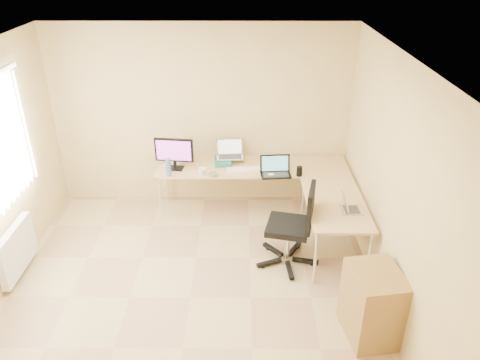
{
  "coord_description": "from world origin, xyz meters",
  "views": [
    {
      "loc": [
        0.57,
        -3.93,
        3.54
      ],
      "look_at": [
        0.55,
        1.1,
        0.9
      ],
      "focal_mm": 34.52,
      "sensor_mm": 36.0,
      "label": 1
    }
  ],
  "objects_px": {
    "desk_main": "(252,189)",
    "laptop_black": "(276,167)",
    "desk_fan": "(173,152)",
    "water_bottle": "(168,167)",
    "laptop_return": "(352,204)",
    "mug": "(202,172)",
    "office_chair": "(288,227)",
    "monitor": "(174,154)",
    "desk_return": "(333,228)",
    "laptop_center": "(230,150)",
    "keyboard": "(244,169)",
    "cabinet": "(372,306)"
  },
  "relations": [
    {
      "from": "desk_main",
      "to": "desk_return",
      "type": "bearing_deg",
      "value": -45.73
    },
    {
      "from": "desk_return",
      "to": "laptop_black",
      "type": "xyz_separation_m",
      "value": [
        -0.68,
        0.72,
        0.49
      ]
    },
    {
      "from": "desk_return",
      "to": "water_bottle",
      "type": "relative_size",
      "value": 5.27
    },
    {
      "from": "desk_main",
      "to": "desk_fan",
      "type": "distance_m",
      "value": 1.24
    },
    {
      "from": "laptop_center",
      "to": "mug",
      "type": "xyz_separation_m",
      "value": [
        -0.36,
        -0.46,
        -0.12
      ]
    },
    {
      "from": "water_bottle",
      "to": "office_chair",
      "type": "height_order",
      "value": "office_chair"
    },
    {
      "from": "desk_main",
      "to": "laptop_black",
      "type": "relative_size",
      "value": 6.61
    },
    {
      "from": "laptop_center",
      "to": "mug",
      "type": "relative_size",
      "value": 3.44
    },
    {
      "from": "desk_fan",
      "to": "cabinet",
      "type": "distance_m",
      "value": 3.45
    },
    {
      "from": "desk_return",
      "to": "desk_fan",
      "type": "relative_size",
      "value": 5.38
    },
    {
      "from": "monitor",
      "to": "water_bottle",
      "type": "height_order",
      "value": "monitor"
    },
    {
      "from": "desk_main",
      "to": "keyboard",
      "type": "relative_size",
      "value": 5.44
    },
    {
      "from": "laptop_black",
      "to": "cabinet",
      "type": "distance_m",
      "value": 2.29
    },
    {
      "from": "desk_fan",
      "to": "water_bottle",
      "type": "bearing_deg",
      "value": -79.41
    },
    {
      "from": "desk_return",
      "to": "mug",
      "type": "relative_size",
      "value": 11.73
    },
    {
      "from": "laptop_return",
      "to": "mug",
      "type": "bearing_deg",
      "value": 61.59
    },
    {
      "from": "cabinet",
      "to": "desk_return",
      "type": "bearing_deg",
      "value": 87.3
    },
    {
      "from": "laptop_center",
      "to": "office_chair",
      "type": "height_order",
      "value": "office_chair"
    },
    {
      "from": "desk_main",
      "to": "laptop_black",
      "type": "xyz_separation_m",
      "value": [
        0.3,
        -0.28,
        0.49
      ]
    },
    {
      "from": "laptop_center",
      "to": "desk_fan",
      "type": "relative_size",
      "value": 1.58
    },
    {
      "from": "laptop_center",
      "to": "water_bottle",
      "type": "distance_m",
      "value": 0.93
    },
    {
      "from": "laptop_center",
      "to": "mug",
      "type": "distance_m",
      "value": 0.6
    },
    {
      "from": "office_chair",
      "to": "desk_main",
      "type": "bearing_deg",
      "value": 121.46
    },
    {
      "from": "desk_return",
      "to": "mug",
      "type": "xyz_separation_m",
      "value": [
        -1.66,
        0.7,
        0.42
      ]
    },
    {
      "from": "laptop_black",
      "to": "water_bottle",
      "type": "relative_size",
      "value": 1.62
    },
    {
      "from": "keyboard",
      "to": "mug",
      "type": "bearing_deg",
      "value": -169.71
    },
    {
      "from": "office_chair",
      "to": "keyboard",
      "type": "bearing_deg",
      "value": 128.91
    },
    {
      "from": "office_chair",
      "to": "cabinet",
      "type": "bearing_deg",
      "value": -45.18
    },
    {
      "from": "desk_main",
      "to": "laptop_center",
      "type": "xyz_separation_m",
      "value": [
        -0.32,
        0.16,
        0.54
      ]
    },
    {
      "from": "mug",
      "to": "desk_main",
      "type": "bearing_deg",
      "value": 23.56
    },
    {
      "from": "desk_return",
      "to": "monitor",
      "type": "xyz_separation_m",
      "value": [
        -2.04,
        0.91,
        0.59
      ]
    },
    {
      "from": "laptop_return",
      "to": "desk_main",
      "type": "bearing_deg",
      "value": 41.26
    },
    {
      "from": "laptop_black",
      "to": "laptop_return",
      "type": "xyz_separation_m",
      "value": [
        0.83,
        -0.91,
        -0.03
      ]
    },
    {
      "from": "monitor",
      "to": "desk_fan",
      "type": "xyz_separation_m",
      "value": [
        -0.06,
        0.29,
        -0.1
      ]
    },
    {
      "from": "desk_fan",
      "to": "office_chair",
      "type": "relative_size",
      "value": 0.23
    },
    {
      "from": "monitor",
      "to": "mug",
      "type": "height_order",
      "value": "monitor"
    },
    {
      "from": "desk_return",
      "to": "laptop_return",
      "type": "relative_size",
      "value": 4.54
    },
    {
      "from": "laptop_return",
      "to": "monitor",
      "type": "bearing_deg",
      "value": 61.33
    },
    {
      "from": "water_bottle",
      "to": "laptop_return",
      "type": "relative_size",
      "value": 0.86
    },
    {
      "from": "laptop_black",
      "to": "mug",
      "type": "height_order",
      "value": "laptop_black"
    },
    {
      "from": "desk_return",
      "to": "laptop_center",
      "type": "distance_m",
      "value": 1.82
    },
    {
      "from": "cabinet",
      "to": "keyboard",
      "type": "bearing_deg",
      "value": 110.12
    },
    {
      "from": "monitor",
      "to": "cabinet",
      "type": "xyz_separation_m",
      "value": [
        2.19,
        -2.27,
        -0.59
      ]
    },
    {
      "from": "monitor",
      "to": "water_bottle",
      "type": "xyz_separation_m",
      "value": [
        -0.06,
        -0.2,
        -0.1
      ]
    },
    {
      "from": "laptop_return",
      "to": "desk_fan",
      "type": "bearing_deg",
      "value": 56.19
    },
    {
      "from": "desk_main",
      "to": "laptop_black",
      "type": "bearing_deg",
      "value": -43.25
    },
    {
      "from": "desk_main",
      "to": "monitor",
      "type": "height_order",
      "value": "monitor"
    },
    {
      "from": "laptop_black",
      "to": "water_bottle",
      "type": "distance_m",
      "value": 1.43
    },
    {
      "from": "water_bottle",
      "to": "desk_fan",
      "type": "height_order",
      "value": "water_bottle"
    },
    {
      "from": "laptop_return",
      "to": "laptop_center",
      "type": "bearing_deg",
      "value": 44.84
    }
  ]
}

